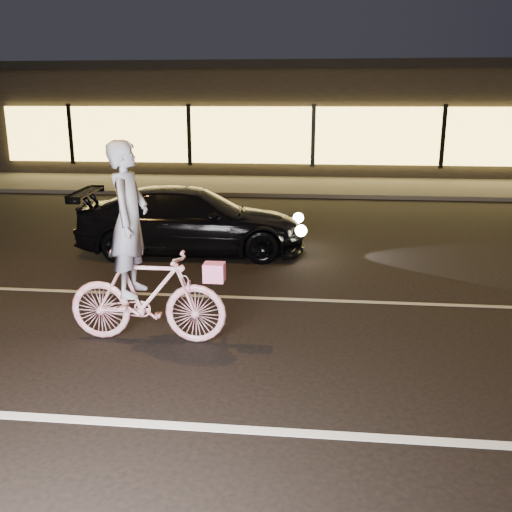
# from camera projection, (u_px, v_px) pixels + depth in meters

# --- Properties ---
(ground) EXTENTS (90.00, 90.00, 0.00)m
(ground) POSITION_uv_depth(u_px,v_px,m) (295.00, 359.00, 6.50)
(ground) COLOR black
(ground) RESTS_ON ground
(lane_stripe_near) EXTENTS (60.00, 0.12, 0.01)m
(lane_stripe_near) POSITION_uv_depth(u_px,v_px,m) (288.00, 432.00, 5.06)
(lane_stripe_near) COLOR silver
(lane_stripe_near) RESTS_ON ground
(lane_stripe_far) EXTENTS (60.00, 0.10, 0.01)m
(lane_stripe_far) POSITION_uv_depth(u_px,v_px,m) (301.00, 300.00, 8.42)
(lane_stripe_far) COLOR gray
(lane_stripe_far) RESTS_ON ground
(sidewalk) EXTENTS (30.00, 4.00, 0.12)m
(sidewalk) POSITION_uv_depth(u_px,v_px,m) (311.00, 186.00, 18.94)
(sidewalk) COLOR #383533
(sidewalk) RESTS_ON ground
(storefront) EXTENTS (25.40, 8.42, 4.20)m
(storefront) POSITION_uv_depth(u_px,v_px,m) (315.00, 117.00, 24.11)
(storefront) COLOR black
(storefront) RESTS_ON ground
(cyclist) EXTENTS (1.93, 0.66, 2.42)m
(cyclist) POSITION_uv_depth(u_px,v_px,m) (142.00, 273.00, 6.78)
(cyclist) COLOR #D83863
(cyclist) RESTS_ON ground
(sedan) EXTENTS (4.43, 2.08, 1.25)m
(sedan) POSITION_uv_depth(u_px,v_px,m) (192.00, 221.00, 10.86)
(sedan) COLOR black
(sedan) RESTS_ON ground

